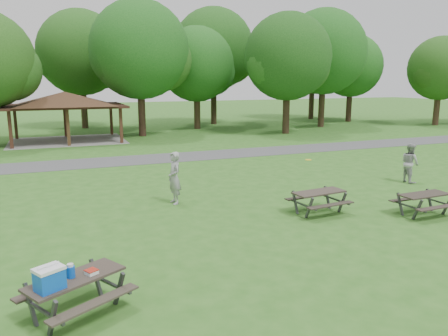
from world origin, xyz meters
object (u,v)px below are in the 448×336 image
Objects in this scene: picnic_table_near at (68,283)px; frisbee_catcher at (410,163)px; frisbee_thrower at (174,178)px; picnic_table_middle at (319,197)px.

picnic_table_near is 1.34× the size of frisbee_catcher.
frisbee_thrower is 1.10× the size of frisbee_catcher.
frisbee_thrower is at bearing 144.99° from picnic_table_middle.
picnic_table_middle is at bearing 25.69° from picnic_table_near.
frisbee_thrower reaches higher than picnic_table_middle.
picnic_table_near is 8.34m from frisbee_thrower.
frisbee_catcher is at bearing 23.59° from picnic_table_near.
frisbee_catcher is (6.58, 2.49, 0.30)m from picnic_table_middle.
picnic_table_middle is 1.02× the size of frisbee_thrower.
picnic_table_middle is at bearing 48.30° from frisbee_thrower.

